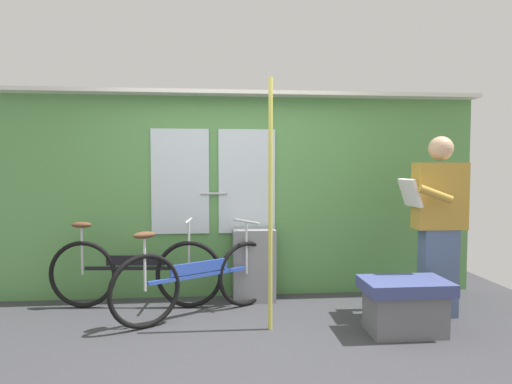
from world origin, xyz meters
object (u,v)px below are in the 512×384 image
at_px(passenger_reading_newspaper, 438,222).
at_px(trash_bin_by_wall, 254,265).
at_px(handrail_pole, 270,205).
at_px(bicycle_near_door, 199,279).
at_px(bench_seat_corner, 405,305).
at_px(bicycle_leaning_behind, 135,272).

xyz_separation_m(passenger_reading_newspaper, trash_bin_by_wall, (-1.65, 0.63, -0.50)).
height_order(passenger_reading_newspaper, handrail_pole, handrail_pole).
distance_m(bicycle_near_door, trash_bin_by_wall, 0.71).
bearing_deg(passenger_reading_newspaper, bicycle_near_door, -2.78).
xyz_separation_m(bicycle_near_door, bench_seat_corner, (1.72, -0.57, -0.11)).
relative_size(bicycle_near_door, handrail_pole, 0.70).
xyz_separation_m(bicycle_near_door, handrail_pole, (0.62, -0.38, 0.71)).
xyz_separation_m(trash_bin_by_wall, handrail_pole, (0.07, -0.83, 0.69)).
distance_m(passenger_reading_newspaper, handrail_pole, 1.60).
height_order(bicycle_leaning_behind, handrail_pole, handrail_pole).
distance_m(bicycle_leaning_behind, bench_seat_corner, 2.51).
xyz_separation_m(bicycle_near_door, passenger_reading_newspaper, (2.20, -0.18, 0.53)).
xyz_separation_m(handrail_pole, bench_seat_corner, (1.10, -0.19, -0.82)).
relative_size(bicycle_near_door, trash_bin_by_wall, 1.99).
bearing_deg(handrail_pole, bicycle_near_door, 148.49).
bearing_deg(trash_bin_by_wall, passenger_reading_newspaper, -20.77).
height_order(passenger_reading_newspaper, trash_bin_by_wall, passenger_reading_newspaper).
height_order(bicycle_near_door, trash_bin_by_wall, bicycle_near_door).
xyz_separation_m(bicycle_leaning_behind, passenger_reading_newspaper, (2.83, -0.49, 0.52)).
height_order(trash_bin_by_wall, handrail_pole, handrail_pole).
bearing_deg(bicycle_leaning_behind, handrail_pole, -24.12).
height_order(trash_bin_by_wall, bench_seat_corner, trash_bin_by_wall).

